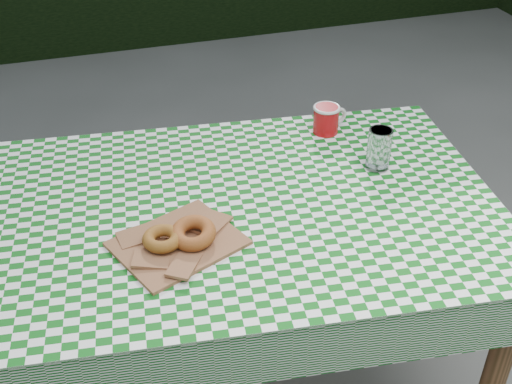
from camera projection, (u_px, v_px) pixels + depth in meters
ground at (263, 366)px, 2.15m from camera, size 60.00×60.00×0.00m
table at (244, 314)px, 1.83m from camera, size 1.35×0.98×0.75m
tablecloth at (243, 205)px, 1.61m from camera, size 1.37×1.01×0.01m
paper_bag at (178, 242)px, 1.48m from camera, size 0.33×0.30×0.01m
bagel_front at (162, 239)px, 1.46m from camera, size 0.11×0.11×0.03m
bagel_back at (193, 233)px, 1.47m from camera, size 0.15×0.15×0.03m
coffee_mug at (326, 119)px, 1.89m from camera, size 0.18×0.18×0.08m
drinking_glass at (379, 149)px, 1.72m from camera, size 0.07×0.07×0.12m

